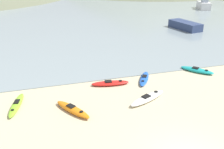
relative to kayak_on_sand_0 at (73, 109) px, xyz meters
The scene contains 9 objects.
bay_water 39.37m from the kayak_on_sand_0, 83.29° to the left, with size 160.00×70.00×0.06m, color gray.
kayak_on_sand_0 is the anchor object (origin of this frame).
kayak_on_sand_1 5.15m from the kayak_on_sand_0, ahead, with size 3.28×2.11×0.39m.
kayak_on_sand_2 3.83m from the kayak_on_sand_0, 153.48° to the left, with size 1.22×3.22×0.31m.
kayak_on_sand_3 7.00m from the kayak_on_sand_0, 26.85° to the left, with size 2.00×2.79×0.34m.
kayak_on_sand_4 4.60m from the kayak_on_sand_0, 42.60° to the left, with size 2.98×1.15×0.34m.
kayak_on_sand_5 11.81m from the kayak_on_sand_0, 16.99° to the left, with size 2.41×2.70×0.39m.
moored_boat_0 25.60m from the kayak_on_sand_0, 43.32° to the left, with size 2.90×5.23×1.04m.
moored_boat_1 44.78m from the kayak_on_sand_0, 45.34° to the left, with size 3.20×4.59×2.34m.
Camera 1 is at (-6.35, -8.29, 8.70)m, focal length 42.00 mm.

